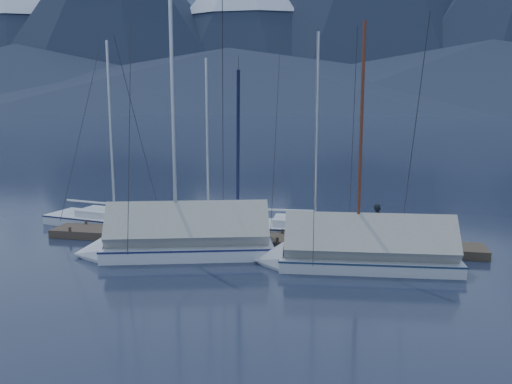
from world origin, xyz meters
TOP-DOWN VIEW (x-y plane):
  - ground at (0.00, 0.00)m, footprint 1000.00×1000.00m
  - mountain_range at (4.12, 370.45)m, footprint 877.00×584.00m
  - dock at (0.00, 2.00)m, footprint 18.00×1.50m
  - mooring_posts at (-0.50, 2.00)m, footprint 15.12×1.52m
  - sailboat_open_left at (-6.69, 3.81)m, footprint 7.35×3.47m
  - sailboat_open_mid at (-2.14, 3.99)m, footprint 6.64×3.35m
  - sailboat_open_right at (2.75, 4.04)m, footprint 7.34×3.11m
  - sailboat_covered_near at (3.98, -0.28)m, footprint 7.45×3.14m
  - sailboat_covered_far at (-2.84, -0.17)m, footprint 7.90×4.18m
  - person at (4.88, 1.95)m, footprint 0.38×0.57m

SIDE VIEW (x-z plane):
  - ground at x=0.00m, z-range 0.00..0.00m
  - dock at x=0.00m, z-range -0.16..0.38m
  - sailboat_open_mid at x=-2.14m, z-range -4.08..4.38m
  - sailboat_open_left at x=-6.69m, z-range -4.52..4.85m
  - sailboat_open_right at x=2.75m, z-range -4.62..4.96m
  - mooring_posts at x=-0.50m, z-range 0.17..0.52m
  - sailboat_covered_near at x=3.98m, z-range -4.27..5.21m
  - sailboat_covered_far at x=-2.84m, z-range -4.79..5.83m
  - person at x=4.88m, z-range 0.34..1.89m
  - mountain_range at x=4.12m, z-range -16.60..133.90m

